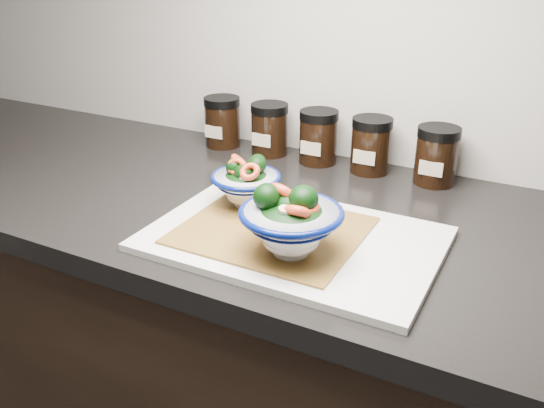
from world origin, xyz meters
The scene contains 11 objects.
cabinet centered at (0.00, 1.45, 0.43)m, with size 3.43×0.58×0.86m, color black.
countertop centered at (0.00, 1.45, 0.88)m, with size 3.50×0.60×0.04m, color black.
cutting_board centered at (0.13, 1.34, 0.91)m, with size 0.45×0.30×0.01m, color silver.
bamboo_mat centered at (0.09, 1.34, 0.91)m, with size 0.28×0.24×0.00m, color olive.
bowl_left centered at (0.01, 1.40, 0.95)m, with size 0.12×0.12×0.09m.
bowl_right centered at (0.15, 1.29, 0.96)m, with size 0.15×0.15×0.11m.
spice_jar_a centered at (-0.22, 1.69, 0.96)m, with size 0.08×0.08×0.11m.
spice_jar_b centered at (-0.10, 1.69, 0.96)m, with size 0.08×0.08×0.11m.
spice_jar_c centered at (0.02, 1.69, 0.96)m, with size 0.08×0.08×0.11m.
spice_jar_d centered at (0.14, 1.69, 0.96)m, with size 0.08×0.08×0.11m.
spice_jar_e centered at (0.27, 1.69, 0.96)m, with size 0.08×0.08×0.11m.
Camera 1 is at (0.47, 0.62, 1.34)m, focal length 38.00 mm.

